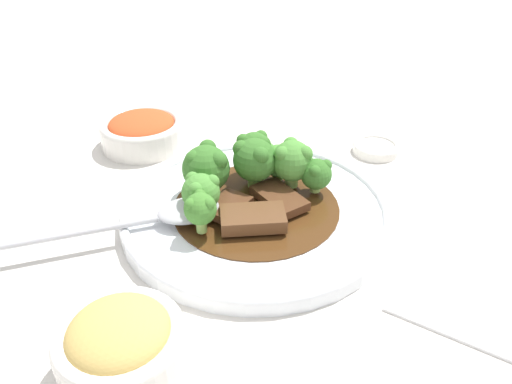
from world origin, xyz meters
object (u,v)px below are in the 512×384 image
(sauce_dish, at_px, (376,148))
(side_bowl_appetizer, at_px, (121,346))
(broccoli_floret_0, at_px, (208,166))
(main_plate, at_px, (256,211))
(broccoli_floret_2, at_px, (255,159))
(broccoli_floret_6, at_px, (292,160))
(beef_strip_1, at_px, (279,198))
(broccoli_floret_4, at_px, (316,173))
(broccoli_floret_5, at_px, (254,149))
(broccoli_floret_7, at_px, (201,192))
(beef_strip_2, at_px, (253,218))
(broccoli_floret_3, at_px, (200,209))
(serving_spoon, at_px, (171,214))
(side_bowl_kimchi, at_px, (142,131))
(beef_strip_0, at_px, (228,206))
(broccoli_floret_1, at_px, (275,159))

(sauce_dish, bearing_deg, side_bowl_appetizer, -100.43)
(broccoli_floret_0, relative_size, sauce_dish, 0.89)
(main_plate, height_order, broccoli_floret_2, broccoli_floret_2)
(sauce_dish, bearing_deg, broccoli_floret_6, -110.71)
(beef_strip_1, height_order, broccoli_floret_4, broccoli_floret_4)
(main_plate, xyz_separation_m, broccoli_floret_5, (-0.03, 0.06, 0.04))
(broccoli_floret_5, distance_m, broccoli_floret_7, 0.10)
(beef_strip_1, distance_m, broccoli_floret_2, 0.05)
(beef_strip_2, height_order, broccoli_floret_5, broccoli_floret_5)
(broccoli_floret_2, relative_size, broccoli_floret_3, 1.34)
(broccoli_floret_5, height_order, broccoli_floret_7, broccoli_floret_5)
(broccoli_floret_0, height_order, broccoli_floret_4, broccoli_floret_0)
(broccoli_floret_3, distance_m, side_bowl_appetizer, 0.16)
(beef_strip_2, distance_m, serving_spoon, 0.08)
(broccoli_floret_3, bearing_deg, main_plate, 67.90)
(beef_strip_1, distance_m, side_bowl_kimchi, 0.24)
(broccoli_floret_4, bearing_deg, broccoli_floret_6, -177.30)
(beef_strip_2, distance_m, broccoli_floret_3, 0.06)
(broccoli_floret_2, height_order, side_bowl_kimchi, broccoli_floret_2)
(broccoli_floret_6, xyz_separation_m, sauce_dish, (0.06, 0.15, -0.04))
(beef_strip_2, height_order, sauce_dish, beef_strip_2)
(beef_strip_0, distance_m, broccoli_floret_2, 0.06)
(beef_strip_1, bearing_deg, broccoli_floret_6, 91.96)
(beef_strip_1, height_order, broccoli_floret_3, broccoli_floret_3)
(side_bowl_kimchi, bearing_deg, broccoli_floret_2, -15.18)
(broccoli_floret_1, height_order, broccoli_floret_3, same)
(side_bowl_appetizer, bearing_deg, serving_spoon, 112.21)
(main_plate, distance_m, broccoli_floret_6, 0.07)
(beef_strip_0, relative_size, sauce_dish, 0.87)
(serving_spoon, height_order, sauce_dish, serving_spoon)
(main_plate, bearing_deg, beef_strip_2, -68.67)
(main_plate, distance_m, beef_strip_2, 0.04)
(broccoli_floret_4, bearing_deg, broccoli_floret_1, 174.29)
(broccoli_floret_4, height_order, broccoli_floret_6, broccoli_floret_6)
(side_bowl_appetizer, bearing_deg, broccoli_floret_2, 93.73)
(broccoli_floret_5, xyz_separation_m, broccoli_floret_7, (-0.01, -0.10, -0.01))
(beef_strip_1, xyz_separation_m, sauce_dish, (0.06, 0.19, -0.02))
(broccoli_floret_6, xyz_separation_m, broccoli_floret_7, (-0.06, -0.09, -0.01))
(broccoli_floret_2, relative_size, side_bowl_appetizer, 0.60)
(broccoli_floret_1, bearing_deg, broccoli_floret_4, -5.71)
(broccoli_floret_2, distance_m, broccoli_floret_6, 0.04)
(broccoli_floret_6, bearing_deg, serving_spoon, -126.79)
(broccoli_floret_6, xyz_separation_m, side_bowl_appetizer, (-0.02, -0.27, -0.02))
(beef_strip_0, bearing_deg, main_plate, 47.29)
(broccoli_floret_1, bearing_deg, broccoli_floret_3, -100.83)
(broccoli_floret_2, distance_m, side_bowl_appetizer, 0.25)
(broccoli_floret_5, bearing_deg, beef_strip_1, -39.80)
(broccoli_floret_2, relative_size, side_bowl_kimchi, 0.51)
(serving_spoon, bearing_deg, broccoli_floret_6, 53.21)
(main_plate, xyz_separation_m, broccoli_floret_2, (-0.02, 0.03, 0.04))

